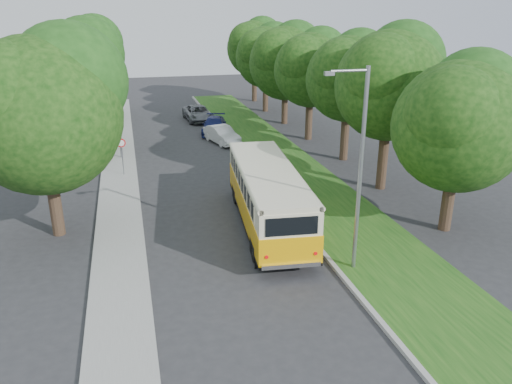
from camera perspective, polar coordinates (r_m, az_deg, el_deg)
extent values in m
plane|color=#2B2B2E|center=(21.50, -2.37, -7.08)|extent=(120.00, 120.00, 0.00)
cube|color=gray|center=(26.72, 2.90, -1.26)|extent=(0.20, 70.00, 0.15)
cube|color=#164712|center=(27.48, 7.58, -0.82)|extent=(4.50, 70.00, 0.13)
cube|color=gray|center=(25.66, -15.35, -2.98)|extent=(2.20, 70.00, 0.12)
cylinder|color=#332319|center=(24.80, 21.15, -0.46)|extent=(0.56, 0.56, 3.35)
sphere|color=#0E340B|center=(23.92, 22.14, 6.91)|extent=(5.85, 5.85, 5.85)
sphere|color=#0E340B|center=(24.78, 23.65, 9.90)|extent=(4.38, 4.38, 4.38)
sphere|color=#0E340B|center=(22.68, 21.64, 8.22)|extent=(4.09, 4.09, 4.09)
cylinder|color=#332319|center=(29.37, 14.34, 4.35)|extent=(0.56, 0.56, 4.26)
sphere|color=#0E340B|center=(28.61, 15.01, 11.64)|extent=(5.98, 5.98, 5.98)
sphere|color=#0E340B|center=(29.50, 16.48, 14.09)|extent=(4.49, 4.49, 4.49)
sphere|color=#0E340B|center=(27.43, 14.24, 12.94)|extent=(4.19, 4.19, 4.19)
cylinder|color=#332319|center=(34.73, 10.13, 6.82)|extent=(0.56, 0.56, 3.95)
sphere|color=#0E340B|center=(34.11, 10.50, 12.58)|extent=(5.61, 5.61, 5.61)
sphere|color=#0E340B|center=(34.90, 11.74, 14.52)|extent=(4.21, 4.21, 4.21)
sphere|color=#0E340B|center=(33.04, 9.73, 13.61)|extent=(3.92, 3.92, 3.92)
cylinder|color=#332319|center=(40.01, 6.08, 8.72)|extent=(0.56, 0.56, 3.86)
sphere|color=#0E340B|center=(39.46, 6.27, 13.68)|extent=(5.64, 5.64, 5.64)
sphere|color=#0E340B|center=(40.23, 7.41, 15.37)|extent=(4.23, 4.23, 4.23)
sphere|color=#0E340B|center=(38.44, 5.47, 14.59)|extent=(3.95, 3.95, 3.95)
cylinder|color=#332319|center=(45.57, 3.30, 10.03)|extent=(0.56, 0.56, 3.58)
sphere|color=#0E340B|center=(45.07, 3.39, 14.46)|extent=(6.36, 6.36, 6.36)
sphere|color=#0E340B|center=(45.91, 4.55, 16.13)|extent=(4.77, 4.77, 4.77)
sphere|color=#0E340B|center=(43.96, 2.51, 15.37)|extent=(4.45, 4.45, 4.45)
cylinder|color=#332319|center=(51.19, 1.09, 11.26)|extent=(0.56, 0.56, 3.68)
sphere|color=#0E340B|center=(50.76, 1.11, 15.12)|extent=(5.91, 5.91, 5.91)
sphere|color=#0E340B|center=(51.52, 2.09, 16.51)|extent=(4.43, 4.43, 4.43)
sphere|color=#0E340B|center=(49.76, 0.33, 15.88)|extent=(4.14, 4.14, 4.14)
cylinder|color=#332319|center=(56.99, -0.19, 12.37)|extent=(0.56, 0.56, 4.05)
sphere|color=#0E340B|center=(56.60, -0.19, 16.05)|extent=(5.97, 5.97, 5.97)
sphere|color=#0E340B|center=(57.37, 0.71, 17.30)|extent=(4.48, 4.48, 4.48)
sphere|color=#0E340B|center=(55.61, -0.93, 16.74)|extent=(4.18, 4.18, 4.18)
cylinder|color=#332319|center=(24.34, -22.07, -0.55)|extent=(0.56, 0.56, 3.68)
sphere|color=#0E340B|center=(23.37, -23.27, 7.98)|extent=(6.80, 6.80, 6.80)
sphere|color=#0E340B|center=(23.68, -20.63, 11.83)|extent=(5.10, 5.10, 5.10)
sphere|color=#0E340B|center=(22.59, -26.43, 9.35)|extent=(4.76, 4.76, 4.76)
cylinder|color=#332319|center=(37.73, -19.74, 6.80)|extent=(0.56, 0.56, 3.68)
sphere|color=#0E340B|center=(37.12, -20.43, 12.36)|extent=(6.80, 6.80, 6.80)
sphere|color=#0E340B|center=(37.56, -18.75, 14.73)|extent=(5.10, 5.10, 5.10)
sphere|color=#0E340B|center=(36.30, -22.35, 13.33)|extent=(4.76, 4.76, 4.76)
cylinder|color=#332319|center=(49.48, -18.75, 9.89)|extent=(0.56, 0.56, 3.68)
sphere|color=#0E340B|center=(49.01, -19.25, 14.14)|extent=(6.80, 6.80, 6.80)
sphere|color=#0E340B|center=(49.52, -17.96, 15.92)|extent=(5.10, 5.10, 5.10)
sphere|color=#0E340B|center=(48.18, -20.68, 14.91)|extent=(4.76, 4.76, 4.76)
cylinder|color=gray|center=(19.09, 11.82, 1.91)|extent=(0.16, 0.16, 8.00)
cylinder|color=gray|center=(17.97, 10.65, 13.47)|extent=(1.40, 0.10, 0.10)
cube|color=gray|center=(17.68, 8.37, 13.26)|extent=(0.35, 0.16, 0.14)
cylinder|color=gray|center=(35.23, -15.61, 9.54)|extent=(0.16, 0.16, 7.50)
cylinder|color=gray|center=(34.81, -17.37, 15.25)|extent=(1.40, 0.10, 0.10)
cube|color=gray|center=(34.85, -18.63, 15.00)|extent=(0.35, 0.16, 0.14)
cylinder|color=gray|center=(31.89, -15.03, 3.88)|extent=(0.06, 0.06, 2.50)
cone|color=red|center=(31.61, -15.17, 5.43)|extent=(0.56, 0.02, 0.56)
cone|color=white|center=(31.60, -15.17, 5.42)|extent=(0.40, 0.02, 0.40)
imported|color=#ACADB1|center=(29.65, -0.27, 2.17)|extent=(2.68, 4.16, 1.32)
imported|color=silver|center=(38.93, -3.93, 6.56)|extent=(2.46, 4.28, 1.34)
imported|color=#121B50|center=(42.12, -4.80, 7.58)|extent=(2.93, 4.88, 1.32)
imported|color=slate|center=(47.19, -6.63, 8.92)|extent=(2.54, 5.03, 1.37)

